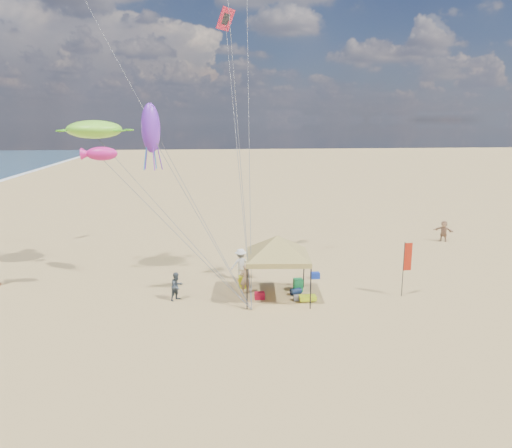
# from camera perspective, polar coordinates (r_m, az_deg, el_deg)

# --- Properties ---
(ground) EXTENTS (280.00, 280.00, 0.00)m
(ground) POSITION_cam_1_polar(r_m,az_deg,el_deg) (24.69, 0.78, -10.60)
(ground) COLOR tan
(ground) RESTS_ON ground
(canopy_tent) EXTENTS (6.56, 6.56, 4.07)m
(canopy_tent) POSITION_cam_1_polar(r_m,az_deg,el_deg) (25.85, 2.56, -1.64)
(canopy_tent) COLOR black
(canopy_tent) RESTS_ON ground
(feather_flag) EXTENTS (0.48, 0.06, 3.10)m
(feather_flag) POSITION_cam_1_polar(r_m,az_deg,el_deg) (27.64, 17.36, -4.10)
(feather_flag) COLOR black
(feather_flag) RESTS_ON ground
(cooler_red) EXTENTS (0.54, 0.38, 0.38)m
(cooler_red) POSITION_cam_1_polar(r_m,az_deg,el_deg) (26.57, 0.42, -8.46)
(cooler_red) COLOR red
(cooler_red) RESTS_ON ground
(cooler_blue) EXTENTS (0.54, 0.38, 0.38)m
(cooler_blue) POSITION_cam_1_polar(r_m,az_deg,el_deg) (30.09, 6.99, -6.05)
(cooler_blue) COLOR navy
(cooler_blue) RESTS_ON ground
(bag_navy) EXTENTS (0.69, 0.54, 0.36)m
(bag_navy) POSITION_cam_1_polar(r_m,az_deg,el_deg) (27.32, 4.73, -7.94)
(bag_navy) COLOR #0E1E3E
(bag_navy) RESTS_ON ground
(bag_orange) EXTENTS (0.54, 0.69, 0.36)m
(bag_orange) POSITION_cam_1_polar(r_m,az_deg,el_deg) (29.26, -1.66, -6.51)
(bag_orange) COLOR #FDB50E
(bag_orange) RESTS_ON ground
(chair_green) EXTENTS (0.50, 0.50, 0.70)m
(chair_green) POSITION_cam_1_polar(r_m,az_deg,el_deg) (27.85, 4.99, -7.17)
(chair_green) COLOR #188743
(chair_green) RESTS_ON ground
(chair_yellow) EXTENTS (0.50, 0.50, 0.70)m
(chair_yellow) POSITION_cam_1_polar(r_m,az_deg,el_deg) (28.24, -1.53, -6.85)
(chair_yellow) COLOR #BEC716
(chair_yellow) RESTS_ON ground
(crate_grey) EXTENTS (0.34, 0.30, 0.28)m
(crate_grey) POSITION_cam_1_polar(r_m,az_deg,el_deg) (26.48, 4.85, -8.69)
(crate_grey) COLOR gray
(crate_grey) RESTS_ON ground
(beach_cart) EXTENTS (0.90, 0.50, 0.24)m
(beach_cart) POSITION_cam_1_polar(r_m,az_deg,el_deg) (26.39, 6.11, -8.66)
(beach_cart) COLOR #DEFB1B
(beach_cart) RESTS_ON ground
(person_near_a) EXTENTS (0.68, 0.53, 1.68)m
(person_near_a) POSITION_cam_1_polar(r_m,az_deg,el_deg) (27.22, -1.29, -6.50)
(person_near_a) COLOR tan
(person_near_a) RESTS_ON ground
(person_near_b) EXTENTS (0.95, 0.95, 1.56)m
(person_near_b) POSITION_cam_1_polar(r_m,az_deg,el_deg) (26.57, -9.34, -7.28)
(person_near_b) COLOR #343E46
(person_near_b) RESTS_ON ground
(person_near_c) EXTENTS (1.36, 0.94, 1.93)m
(person_near_c) POSITION_cam_1_polar(r_m,az_deg,el_deg) (29.48, -1.82, -4.77)
(person_near_c) COLOR beige
(person_near_c) RESTS_ON ground
(person_far_c) EXTENTS (1.50, 1.41, 1.69)m
(person_far_c) POSITION_cam_1_polar(r_m,az_deg,el_deg) (41.53, 21.29, -0.77)
(person_far_c) COLOR #A87A59
(person_far_c) RESTS_ON ground
(turtle_kite) EXTENTS (3.45, 2.84, 1.09)m
(turtle_kite) POSITION_cam_1_polar(r_m,az_deg,el_deg) (30.85, -18.55, 10.55)
(turtle_kite) COLOR #82EA30
(turtle_kite) RESTS_ON ground
(fish_kite) EXTENTS (1.72, 1.13, 0.70)m
(fish_kite) POSITION_cam_1_polar(r_m,az_deg,el_deg) (25.93, -17.76, 7.92)
(fish_kite) COLOR #D11C7C
(fish_kite) RESTS_ON ground
(squid_kite) EXTENTS (1.10, 1.10, 2.72)m
(squid_kite) POSITION_cam_1_polar(r_m,az_deg,el_deg) (27.83, -12.34, 11.02)
(squid_kite) COLOR purple
(squid_kite) RESTS_ON ground
(stunt_kite_red) EXTENTS (1.31, 1.48, 1.27)m
(stunt_kite_red) POSITION_cam_1_polar(r_m,az_deg,el_deg) (33.19, -3.60, 23.01)
(stunt_kite_red) COLOR red
(stunt_kite_red) RESTS_ON ground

